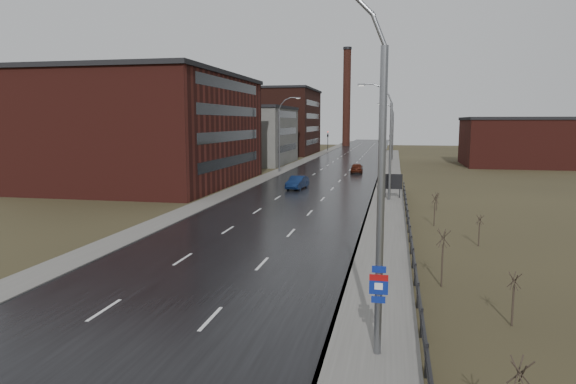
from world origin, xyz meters
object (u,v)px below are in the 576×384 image
at_px(streetlight_main, 371,175).
at_px(car_far, 357,168).
at_px(billboard, 393,182).
at_px(car_near, 297,183).

xyz_separation_m(streetlight_main, car_far, (-4.77, 61.28, -5.30)).
distance_m(billboard, car_near, 12.19).
xyz_separation_m(streetlight_main, car_near, (-10.11, 41.21, -5.32)).
bearing_deg(streetlight_main, car_near, 103.78).
distance_m(billboard, car_far, 26.34).
xyz_separation_m(streetlight_main, billboard, (0.63, 35.52, -4.35)).
height_order(streetlight_main, car_far, streetlight_main).
xyz_separation_m(billboard, car_far, (-5.40, 25.76, -0.96)).
relative_size(billboard, car_far, 0.58).
bearing_deg(car_far, car_near, 72.90).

